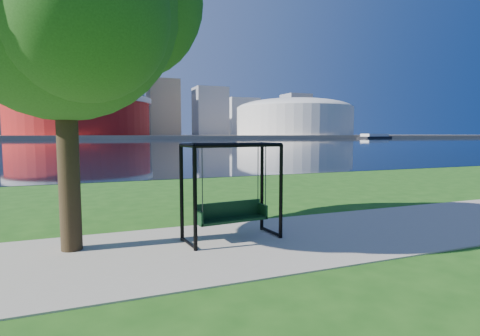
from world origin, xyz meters
TOP-DOWN VIEW (x-y plane):
  - ground at (0.00, 0.00)m, footprint 900.00×900.00m
  - path at (0.00, -0.50)m, footprint 120.00×4.00m
  - river at (0.00, 102.00)m, footprint 900.00×180.00m
  - far_bank at (0.00, 306.00)m, footprint 900.00×228.00m
  - stadium at (-10.00, 235.00)m, footprint 83.00×83.00m
  - arena at (135.00, 235.00)m, footprint 84.00×84.00m
  - skyline at (-4.27, 319.39)m, footprint 392.00×66.00m
  - swing at (-0.35, -0.06)m, footprint 2.26×1.16m
  - barge at (166.80, 186.11)m, footprint 29.97×16.13m

SIDE VIEW (x-z plane):
  - ground at x=0.00m, z-range 0.00..0.00m
  - river at x=0.00m, z-range 0.00..0.02m
  - path at x=0.00m, z-range 0.00..0.03m
  - far_bank at x=0.00m, z-range 0.00..2.00m
  - swing at x=-0.35m, z-range -0.04..2.19m
  - barge at x=166.80m, z-range -0.13..2.76m
  - stadium at x=-10.00m, z-range -1.77..30.23m
  - arena at x=135.00m, z-range 2.59..29.15m
  - skyline at x=-4.27m, z-range -12.36..84.14m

